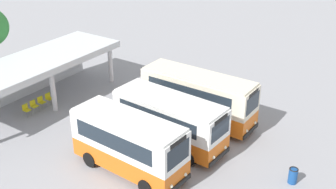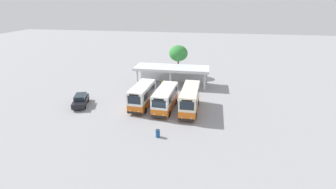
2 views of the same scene
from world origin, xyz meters
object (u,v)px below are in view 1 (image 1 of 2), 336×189
at_px(city_bus_nearest_orange, 129,142).
at_px(litter_bin_apron, 293,176).
at_px(waiting_chair_middle_seat, 41,101).
at_px(city_bus_second_in_row, 170,119).
at_px(waiting_chair_end_by_column, 26,109).
at_px(waiting_chair_second_from_end, 34,105).
at_px(waiting_chair_fourth_seat, 49,98).
at_px(city_bus_middle_cream, 198,96).

xyz_separation_m(city_bus_nearest_orange, litter_bin_apron, (3.98, -7.89, -1.38)).
distance_m(waiting_chair_middle_seat, litter_bin_apron, 17.93).
height_order(city_bus_second_in_row, waiting_chair_end_by_column, city_bus_second_in_row).
relative_size(city_bus_second_in_row, waiting_chair_second_from_end, 8.44).
bearing_deg(waiting_chair_second_from_end, waiting_chair_middle_seat, 2.81).
xyz_separation_m(waiting_chair_second_from_end, waiting_chair_middle_seat, (0.69, 0.03, 0.00)).
height_order(city_bus_second_in_row, litter_bin_apron, city_bus_second_in_row).
distance_m(city_bus_second_in_row, waiting_chair_fourth_seat, 10.36).
height_order(city_bus_second_in_row, waiting_chair_second_from_end, city_bus_second_in_row).
xyz_separation_m(city_bus_second_in_row, waiting_chair_second_from_end, (-1.78, 10.26, -1.23)).
height_order(waiting_chair_second_from_end, waiting_chair_fourth_seat, same).
bearing_deg(waiting_chair_middle_seat, city_bus_second_in_row, -83.97).
distance_m(waiting_chair_end_by_column, litter_bin_apron, 18.03).
bearing_deg(city_bus_nearest_orange, waiting_chair_fourth_seat, 72.83).
height_order(waiting_chair_second_from_end, litter_bin_apron, litter_bin_apron).
bearing_deg(waiting_chair_middle_seat, city_bus_middle_cream, -65.99).
distance_m(city_bus_nearest_orange, waiting_chair_second_from_end, 10.16).
bearing_deg(city_bus_nearest_orange, waiting_chair_end_by_column, 84.28).
xyz_separation_m(city_bus_nearest_orange, waiting_chair_second_from_end, (1.68, 9.93, -1.31)).
height_order(city_bus_middle_cream, waiting_chair_end_by_column, city_bus_middle_cream).
bearing_deg(waiting_chair_fourth_seat, waiting_chair_middle_seat, 178.96).
bearing_deg(waiting_chair_end_by_column, city_bus_second_in_row, -76.38).
xyz_separation_m(city_bus_nearest_orange, waiting_chair_end_by_column, (0.99, 9.89, -1.31)).
xyz_separation_m(waiting_chair_fourth_seat, litter_bin_apron, (0.91, -17.84, -0.07)).
bearing_deg(waiting_chair_second_from_end, city_bus_nearest_orange, -99.63).
height_order(city_bus_nearest_orange, waiting_chair_end_by_column, city_bus_nearest_orange).
relative_size(city_bus_second_in_row, waiting_chair_fourth_seat, 8.44).
distance_m(city_bus_nearest_orange, city_bus_middle_cream, 6.94).
relative_size(waiting_chair_end_by_column, waiting_chair_fourth_seat, 1.00).
bearing_deg(city_bus_second_in_row, waiting_chair_fourth_seat, 92.19).
xyz_separation_m(city_bus_middle_cream, waiting_chair_middle_seat, (-4.56, 10.23, -1.35)).
height_order(waiting_chair_fourth_seat, litter_bin_apron, litter_bin_apron).
height_order(waiting_chair_end_by_column, waiting_chair_middle_seat, same).
relative_size(city_bus_middle_cream, litter_bin_apron, 8.76).
bearing_deg(city_bus_second_in_row, city_bus_middle_cream, 1.10).
bearing_deg(city_bus_second_in_row, waiting_chair_second_from_end, 99.85).
xyz_separation_m(city_bus_nearest_orange, city_bus_middle_cream, (6.93, -0.27, 0.04)).
relative_size(city_bus_second_in_row, waiting_chair_end_by_column, 8.44).
bearing_deg(waiting_chair_fourth_seat, waiting_chair_second_from_end, -179.12).
distance_m(waiting_chair_fourth_seat, litter_bin_apron, 17.86).
bearing_deg(city_bus_nearest_orange, litter_bin_apron, -63.24).
relative_size(waiting_chair_end_by_column, waiting_chair_middle_seat, 1.00).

